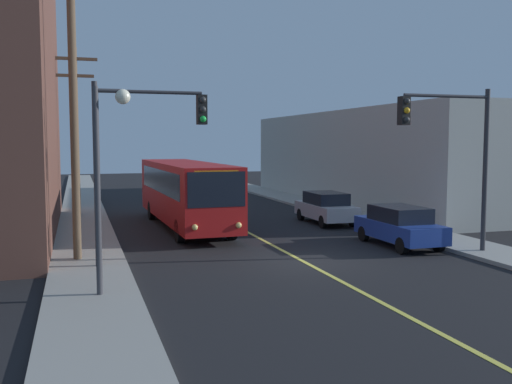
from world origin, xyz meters
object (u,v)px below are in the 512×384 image
object	(u,v)px
parked_car_silver	(326,207)
utility_pole_near	(73,78)
street_lamp_left	(106,160)
fire_hydrant	(399,219)
utility_pole_mid	(76,124)
traffic_signal_right_corner	(451,139)
city_bus	(185,191)
traffic_signal_left_corner	(144,139)
parked_car_blue	(399,226)

from	to	relation	value
parked_car_silver	utility_pole_near	world-z (taller)	utility_pole_near
utility_pole_near	street_lamp_left	size ratio (longest dim) A/B	2.08
utility_pole_near	fire_hydrant	xyz separation A→B (m)	(14.45, 2.93, -5.80)
parked_car_silver	utility_pole_mid	world-z (taller)	utility_pole_mid
traffic_signal_right_corner	city_bus	bearing A→B (deg)	128.25
city_bus	parked_car_silver	distance (m)	7.29
parked_car_silver	traffic_signal_right_corner	bearing A→B (deg)	-85.53
fire_hydrant	city_bus	bearing A→B (deg)	155.59
traffic_signal_right_corner	street_lamp_left	world-z (taller)	traffic_signal_right_corner
street_lamp_left	fire_hydrant	bearing A→B (deg)	30.32
city_bus	traffic_signal_right_corner	xyz separation A→B (m)	(7.91, -10.03, 2.49)
traffic_signal_left_corner	fire_hydrant	xyz separation A→B (m)	(12.26, 4.31, -3.72)
fire_hydrant	traffic_signal_left_corner	bearing A→B (deg)	-160.64
traffic_signal_right_corner	fire_hydrant	world-z (taller)	traffic_signal_right_corner
traffic_signal_right_corner	traffic_signal_left_corner	bearing A→B (deg)	172.21
traffic_signal_right_corner	fire_hydrant	distance (m)	7.03
traffic_signal_left_corner	traffic_signal_right_corner	size ratio (longest dim) A/B	1.00
traffic_signal_left_corner	traffic_signal_right_corner	xyz separation A→B (m)	(10.82, -1.48, 0.00)
city_bus	parked_car_blue	size ratio (longest dim) A/B	2.77
traffic_signal_right_corner	street_lamp_left	distance (m)	12.45
utility_pole_near	street_lamp_left	bearing A→B (deg)	-81.30
utility_pole_near	traffic_signal_left_corner	distance (m)	3.32
utility_pole_mid	fire_hydrant	xyz separation A→B (m)	(14.38, -9.24, -4.61)
street_lamp_left	fire_hydrant	distance (m)	16.16
parked_car_silver	traffic_signal_left_corner	distance (m)	13.21
parked_car_silver	street_lamp_left	xyz separation A→B (m)	(-11.51, -11.48, 2.90)
utility_pole_mid	traffic_signal_left_corner	bearing A→B (deg)	-81.11
parked_car_silver	fire_hydrant	xyz separation A→B (m)	(2.16, -3.48, -0.26)
traffic_signal_right_corner	fire_hydrant	xyz separation A→B (m)	(1.44, 5.79, -3.72)
utility_pole_mid	traffic_signal_left_corner	distance (m)	13.74
city_bus	street_lamp_left	world-z (taller)	street_lamp_left
utility_pole_mid	traffic_signal_left_corner	world-z (taller)	utility_pole_mid
parked_car_silver	street_lamp_left	bearing A→B (deg)	-135.09
parked_car_blue	traffic_signal_left_corner	xyz separation A→B (m)	(-10.25, -0.94, 3.46)
city_bus	parked_car_silver	bearing A→B (deg)	-6.08
utility_pole_mid	street_lamp_left	xyz separation A→B (m)	(0.70, -17.24, -1.45)
traffic_signal_left_corner	street_lamp_left	world-z (taller)	traffic_signal_left_corner
city_bus	parked_car_blue	bearing A→B (deg)	-46.05
traffic_signal_right_corner	street_lamp_left	size ratio (longest dim) A/B	1.09
parked_car_blue	traffic_signal_right_corner	distance (m)	4.26
parked_car_blue	parked_car_silver	world-z (taller)	same
traffic_signal_left_corner	parked_car_silver	bearing A→B (deg)	37.64
city_bus	traffic_signal_right_corner	bearing A→B (deg)	-51.75
parked_car_blue	utility_pole_near	size ratio (longest dim) A/B	0.39
utility_pole_near	traffic_signal_right_corner	distance (m)	13.49
street_lamp_left	traffic_signal_right_corner	bearing A→B (deg)	10.22
city_bus	traffic_signal_left_corner	xyz separation A→B (m)	(-2.91, -8.55, 2.49)
city_bus	utility_pole_mid	world-z (taller)	utility_pole_mid
parked_car_blue	city_bus	bearing A→B (deg)	133.95
parked_car_blue	traffic_signal_left_corner	size ratio (longest dim) A/B	0.74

